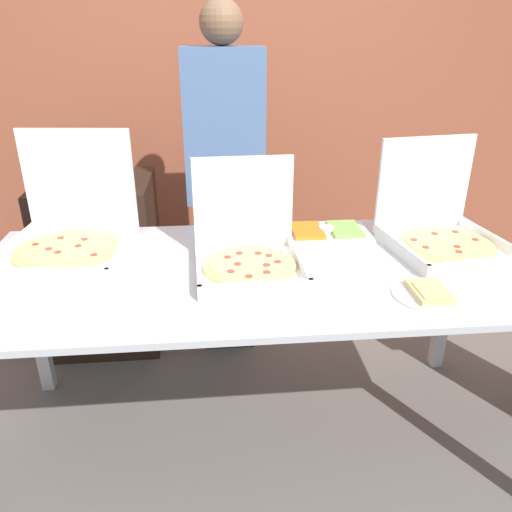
% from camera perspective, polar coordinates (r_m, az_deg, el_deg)
% --- Properties ---
extents(ground_plane, '(16.00, 16.00, 0.00)m').
position_cam_1_polar(ground_plane, '(2.44, 0.00, -19.73)').
color(ground_plane, slate).
extents(brick_wall_behind, '(10.00, 0.06, 2.80)m').
position_cam_1_polar(brick_wall_behind, '(3.46, -2.78, 19.43)').
color(brick_wall_behind, '#9E5138').
rests_on(brick_wall_behind, ground_plane).
extents(buffet_table, '(2.18, 0.97, 0.86)m').
position_cam_1_polar(buffet_table, '(1.99, 0.00, -3.71)').
color(buffet_table, silver).
rests_on(buffet_table, ground_plane).
extents(pizza_box_far_right, '(0.50, 0.51, 0.44)m').
position_cam_1_polar(pizza_box_far_right, '(2.25, 20.34, 2.86)').
color(pizza_box_far_right, white).
rests_on(pizza_box_far_right, buffet_table).
extents(pizza_box_near_right, '(0.41, 0.43, 0.40)m').
position_cam_1_polar(pizza_box_near_right, '(1.92, -0.93, 0.66)').
color(pizza_box_near_right, white).
rests_on(pizza_box_near_right, buffet_table).
extents(pizza_box_near_left, '(0.53, 0.54, 0.47)m').
position_cam_1_polar(pizza_box_near_left, '(2.20, -20.47, 2.56)').
color(pizza_box_near_left, white).
rests_on(pizza_box_near_left, buffet_table).
extents(paper_plate_front_right, '(0.25, 0.25, 0.03)m').
position_cam_1_polar(paper_plate_front_right, '(1.84, 19.17, -4.00)').
color(paper_plate_front_right, white).
rests_on(paper_plate_front_right, buffet_table).
extents(veggie_tray, '(0.38, 0.23, 0.05)m').
position_cam_1_polar(veggie_tray, '(2.24, 7.99, 2.58)').
color(veggie_tray, white).
rests_on(veggie_tray, buffet_table).
extents(sideboard_podium, '(0.59, 0.56, 0.97)m').
position_cam_1_polar(sideboard_podium, '(2.98, -16.92, -0.78)').
color(sideboard_podium, black).
rests_on(sideboard_podium, ground_plane).
extents(soda_bottle, '(0.10, 0.10, 0.28)m').
position_cam_1_polar(soda_bottle, '(2.71, -17.25, 10.30)').
color(soda_bottle, '#2D6638').
rests_on(soda_bottle, sideboard_podium).
extents(soda_can_silver, '(0.07, 0.07, 0.12)m').
position_cam_1_polar(soda_can_silver, '(2.84, -17.88, 9.60)').
color(soda_can_silver, silver).
rests_on(soda_can_silver, sideboard_podium).
extents(soda_can_colored, '(0.07, 0.07, 0.12)m').
position_cam_1_polar(soda_can_colored, '(2.64, -14.50, 8.96)').
color(soda_can_colored, gold).
rests_on(soda_can_colored, sideboard_podium).
extents(person_guest_plaid, '(0.40, 0.22, 1.84)m').
position_cam_1_polar(person_guest_plaid, '(2.65, -3.50, 8.27)').
color(person_guest_plaid, black).
rests_on(person_guest_plaid, ground_plane).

